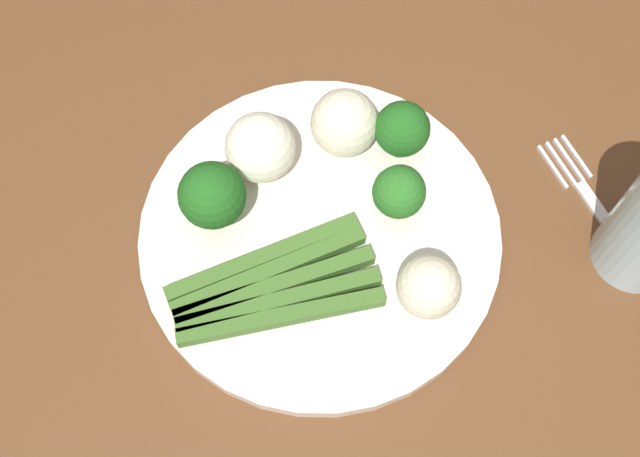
{
  "coord_description": "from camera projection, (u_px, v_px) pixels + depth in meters",
  "views": [
    {
      "loc": [
        -0.03,
        -0.29,
        1.33
      ],
      "look_at": [
        0.04,
        -0.05,
        0.77
      ],
      "focal_mm": 43.69,
      "sensor_mm": 36.0,
      "label": 1
    }
  ],
  "objects": [
    {
      "name": "ground_plane",
      "position": [
        290.0,
        397.0,
        1.34
      ],
      "size": [
        6.0,
        6.0,
        0.02
      ],
      "primitive_type": "cube",
      "color": "tan"
    },
    {
      "name": "dining_table",
      "position": [
        266.0,
        250.0,
        0.75
      ],
      "size": [
        1.37,
        0.84,
        0.75
      ],
      "color": "brown",
      "rests_on": "ground_plane"
    },
    {
      "name": "plate",
      "position": [
        320.0,
        235.0,
        0.63
      ],
      "size": [
        0.29,
        0.29,
        0.01
      ],
      "primitive_type": "cylinder",
      "color": "silver",
      "rests_on": "dining_table"
    },
    {
      "name": "asparagus_bundle",
      "position": [
        274.0,
        287.0,
        0.59
      ],
      "size": [
        0.16,
        0.08,
        0.01
      ],
      "rotation": [
        0.0,
        0.0,
        0.05
      ],
      "color": "#3D6626",
      "rests_on": "plate"
    },
    {
      "name": "broccoli_outer_edge",
      "position": [
        399.0,
        193.0,
        0.6
      ],
      "size": [
        0.04,
        0.04,
        0.05
      ],
      "color": "#568E33",
      "rests_on": "plate"
    },
    {
      "name": "broccoli_back_right",
      "position": [
        212.0,
        196.0,
        0.59
      ],
      "size": [
        0.05,
        0.05,
        0.06
      ],
      "color": "#4C7F2B",
      "rests_on": "plate"
    },
    {
      "name": "broccoli_back",
      "position": [
        402.0,
        130.0,
        0.62
      ],
      "size": [
        0.05,
        0.05,
        0.06
      ],
      "color": "#4C7F2B",
      "rests_on": "plate"
    },
    {
      "name": "cauliflower_near_center",
      "position": [
        260.0,
        148.0,
        0.62
      ],
      "size": [
        0.06,
        0.06,
        0.06
      ],
      "primitive_type": "sphere",
      "color": "white",
      "rests_on": "plate"
    },
    {
      "name": "cauliflower_front_left",
      "position": [
        429.0,
        287.0,
        0.58
      ],
      "size": [
        0.05,
        0.05,
        0.05
      ],
      "primitive_type": "sphere",
      "color": "beige",
      "rests_on": "plate"
    },
    {
      "name": "cauliflower_front",
      "position": [
        345.0,
        123.0,
        0.63
      ],
      "size": [
        0.06,
        0.06,
        0.06
      ],
      "primitive_type": "sphere",
      "color": "beige",
      "rests_on": "plate"
    },
    {
      "name": "fork",
      "position": [
        602.0,
        216.0,
        0.64
      ],
      "size": [
        0.04,
        0.17,
        0.0
      ],
      "rotation": [
        0.0,
        0.0,
        1.73
      ],
      "color": "silver",
      "rests_on": "dining_table"
    }
  ]
}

